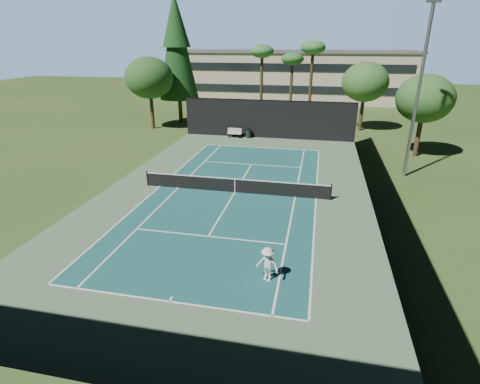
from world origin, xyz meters
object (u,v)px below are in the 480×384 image
object	(u,v)px
tennis_net	(235,185)
tennis_ball_d	(192,163)
park_bench	(234,133)
trash_bin	(248,134)
tennis_ball_a	(97,280)
tennis_ball_c	(283,187)
player	(268,264)
tennis_ball_b	(204,183)

from	to	relation	value
tennis_net	tennis_ball_d	distance (m)	7.72
park_bench	trash_bin	world-z (taller)	park_bench
tennis_ball_a	tennis_ball_c	xyz separation A→B (m)	(6.80, 12.81, -0.00)
tennis_ball_a	trash_bin	bearing A→B (deg)	86.52
tennis_ball_c	trash_bin	xyz separation A→B (m)	(-5.17, 13.96, 0.45)
tennis_ball_d	park_bench	size ratio (longest dim) A/B	0.05
trash_bin	tennis_net	bearing A→B (deg)	-82.68
player	tennis_ball_c	world-z (taller)	player
tennis_ball_c	tennis_ball_d	world-z (taller)	tennis_ball_d
tennis_ball_c	park_bench	distance (m)	15.33
tennis_net	tennis_ball_c	bearing A→B (deg)	27.50
park_bench	trash_bin	xyz separation A→B (m)	(1.50, 0.17, -0.07)
tennis_ball_c	tennis_ball_a	bearing A→B (deg)	-117.98
tennis_ball_c	trash_bin	size ratio (longest dim) A/B	0.07
tennis_ball_b	trash_bin	bearing A→B (deg)	87.67
tennis_ball_c	tennis_ball_d	distance (m)	9.22
player	park_bench	xyz separation A→B (m)	(-7.11, 25.06, -0.25)
tennis_net	trash_bin	distance (m)	15.74
tennis_ball_d	tennis_ball_c	bearing A→B (deg)	-26.87
tennis_ball_a	tennis_ball_d	world-z (taller)	tennis_ball_d
trash_bin	tennis_ball_a	bearing A→B (deg)	-93.48
tennis_ball_b	tennis_ball_d	world-z (taller)	tennis_ball_d
tennis_net	trash_bin	size ratio (longest dim) A/B	13.65
tennis_ball_d	trash_bin	xyz separation A→B (m)	(3.05, 9.80, 0.44)
tennis_ball_b	tennis_ball_d	size ratio (longest dim) A/B	0.94
tennis_net	tennis_ball_b	distance (m)	2.96
player	tennis_ball_a	size ratio (longest dim) A/B	25.54
tennis_ball_c	trash_bin	world-z (taller)	trash_bin
tennis_ball_a	tennis_ball_d	bearing A→B (deg)	94.77
tennis_ball_c	tennis_ball_d	bearing A→B (deg)	153.13
tennis_net	player	world-z (taller)	player
trash_bin	park_bench	bearing A→B (deg)	-173.61
player	trash_bin	bearing A→B (deg)	120.41
park_bench	trash_bin	distance (m)	1.51
player	tennis_ball_c	distance (m)	11.30
tennis_ball_a	trash_bin	world-z (taller)	trash_bin
tennis_ball_a	park_bench	world-z (taller)	park_bench
tennis_ball_d	trash_bin	world-z (taller)	trash_bin
tennis_ball_c	park_bench	size ratio (longest dim) A/B	0.04
tennis_ball_d	park_bench	bearing A→B (deg)	80.89
park_bench	trash_bin	bearing A→B (deg)	6.39
tennis_net	tennis_ball_d	world-z (taller)	tennis_net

